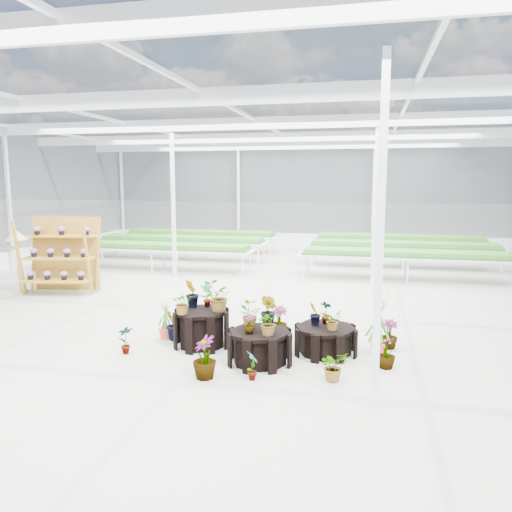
% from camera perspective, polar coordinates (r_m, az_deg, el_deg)
% --- Properties ---
extents(ground_plane, '(24.00, 24.00, 0.00)m').
position_cam_1_polar(ground_plane, '(11.13, -2.56, -6.75)').
color(ground_plane, gray).
rests_on(ground_plane, ground).
extents(greenhouse_shell, '(18.00, 24.00, 4.50)m').
position_cam_1_polar(greenhouse_shell, '(10.76, -2.64, 4.89)').
color(greenhouse_shell, white).
rests_on(greenhouse_shell, ground).
extents(steel_frame, '(18.00, 24.00, 4.50)m').
position_cam_1_polar(steel_frame, '(10.76, -2.64, 4.89)').
color(steel_frame, silver).
rests_on(steel_frame, ground).
extents(nursery_benches, '(16.00, 7.00, 0.84)m').
position_cam_1_polar(nursery_benches, '(17.96, 3.53, 0.49)').
color(nursery_benches, silver).
rests_on(nursery_benches, ground).
extents(plinth_tall, '(1.08, 1.08, 0.66)m').
position_cam_1_polar(plinth_tall, '(9.07, -6.24, -8.20)').
color(plinth_tall, black).
rests_on(plinth_tall, ground).
extents(plinth_mid, '(1.20, 1.20, 0.54)m').
position_cam_1_polar(plinth_mid, '(8.22, 0.43, -10.36)').
color(plinth_mid, black).
rests_on(plinth_mid, ground).
extents(plinth_low, '(1.27, 1.27, 0.47)m').
position_cam_1_polar(plinth_low, '(8.75, 7.94, -9.50)').
color(plinth_low, black).
rests_on(plinth_low, ground).
extents(shelf_rack, '(2.03, 1.32, 1.99)m').
position_cam_1_polar(shelf_rack, '(14.07, -21.52, 0.03)').
color(shelf_rack, olive).
rests_on(shelf_rack, ground).
extents(bird_table, '(0.53, 0.53, 1.68)m').
position_cam_1_polar(bird_table, '(14.43, -25.53, -0.63)').
color(bird_table, tan).
rests_on(bird_table, ground).
extents(nursery_plants, '(4.72, 2.84, 1.31)m').
position_cam_1_polar(nursery_plants, '(8.63, 0.99, -7.53)').
color(nursery_plants, '#357125').
rests_on(nursery_plants, ground).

